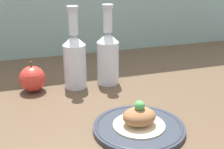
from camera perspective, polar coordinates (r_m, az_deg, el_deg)
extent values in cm
cube|color=brown|center=(95.56, 1.25, -6.02)|extent=(180.00, 110.00, 4.00)
cylinder|color=#2D333D|center=(79.88, 4.93, -9.72)|extent=(23.23, 23.23, 1.30)
torus|color=#2D333D|center=(79.65, 4.94, -9.43)|extent=(22.28, 22.28, 0.91)
cylinder|color=beige|center=(79.46, 4.95, -9.19)|extent=(13.11, 13.11, 0.40)
ellipsoid|color=brown|center=(78.28, 5.00, -7.66)|extent=(8.46, 7.19, 4.41)
sphere|color=#4CA34C|center=(76.91, 5.07, -5.71)|extent=(2.59, 2.59, 2.59)
cylinder|color=silver|center=(103.05, -6.77, 1.50)|extent=(7.41, 7.41, 14.57)
cone|color=silver|center=(100.47, -6.99, 6.32)|extent=(7.41, 7.41, 3.34)
cylinder|color=silver|center=(99.24, -7.13, 9.43)|extent=(2.97, 2.97, 7.78)
cylinder|color=#B7B7BC|center=(98.46, -7.25, 11.99)|extent=(3.71, 3.71, 1.20)
cylinder|color=silver|center=(105.63, -0.75, 2.13)|extent=(7.41, 7.41, 14.57)
cone|color=silver|center=(103.11, -0.77, 6.85)|extent=(7.41, 7.41, 3.34)
cylinder|color=silver|center=(101.91, -0.78, 9.88)|extent=(2.97, 2.97, 7.78)
cylinder|color=#B7B7BC|center=(101.16, -0.80, 12.38)|extent=(3.71, 3.71, 1.20)
sphere|color=red|center=(103.42, -14.35, -0.77)|extent=(8.44, 8.44, 8.44)
cylinder|color=brown|center=(101.77, -14.60, 1.79)|extent=(0.68, 0.68, 1.90)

